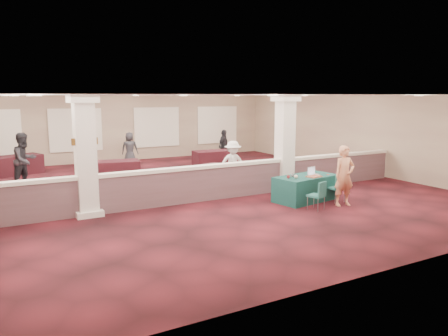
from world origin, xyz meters
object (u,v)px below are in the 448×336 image
far_table_back_left (16,165)px  near_table (306,188)px  conf_chair_main (338,186)px  far_table_front_right (261,172)px  attendee_d (130,149)px  far_table_front_center (204,177)px  conf_chair_side (319,193)px  far_table_back_center (116,170)px  attendee_b (233,164)px  far_table_back_right (214,159)px  woman (344,176)px  attendee_a (25,160)px  attendee_c (224,146)px

far_table_back_left → near_table: bearing=-51.4°
conf_chair_main → far_table_front_right: conf_chair_main is taller
attendee_d → far_table_front_center: bearing=122.8°
far_table_back_left → conf_chair_side: bearing=-56.0°
far_table_back_center → attendee_b: attendee_b is taller
far_table_front_center → attendee_b: bearing=-16.8°
far_table_front_right → conf_chair_main: bearing=-87.9°
far_table_back_left → attendee_d: bearing=0.7°
far_table_front_center → far_table_back_right: far_table_front_center is taller
conf_chair_side → woman: woman is taller
conf_chair_main → far_table_front_center: 4.70m
conf_chair_side → woman: size_ratio=0.47×
far_table_back_right → attendee_a: size_ratio=0.94×
conf_chair_main → far_table_back_left: 12.84m
woman → far_table_back_left: (-7.99, 10.31, -0.49)m
far_table_back_left → attendee_d: 4.79m
far_table_front_right → attendee_b: size_ratio=1.06×
far_table_back_left → far_table_back_right: 8.26m
conf_chair_side → attendee_d: size_ratio=0.53×
woman → attendee_d: (-3.22, 10.37, -0.12)m
far_table_back_left → attendee_c: 9.06m
conf_chair_main → attendee_c: (0.83, 8.61, 0.29)m
far_table_front_center → attendee_a: size_ratio=0.95×
near_table → attendee_c: size_ratio=1.26×
attendee_c → far_table_back_center: bearing=160.6°
woman → far_table_back_right: 8.08m
conf_chair_side → far_table_front_right: conf_chair_side is taller
far_table_front_right → far_table_back_right: far_table_back_right is taller
attendee_b → attendee_d: (-1.80, 6.35, -0.04)m
far_table_back_left → attendee_a: 3.09m
attendee_a → far_table_back_right: bearing=-31.2°
conf_chair_main → far_table_front_center: (-2.54, 3.95, -0.13)m
conf_chair_side → far_table_back_right: bearing=65.4°
attendee_d → conf_chair_main: bearing=133.7°
conf_chair_main → attendee_c: bearing=88.1°
far_table_front_right → attendee_a: (-7.89, 2.96, 0.62)m
near_table → far_table_front_center: size_ratio=1.09×
far_table_back_left → far_table_back_right: bearing=-15.8°
near_table → conf_chair_main: size_ratio=2.35×
far_table_front_center → far_table_back_right: 4.44m
far_table_back_center → attendee_d: (1.54, 3.15, 0.40)m
far_table_front_right → attendee_d: (-3.21, 6.05, 0.42)m
near_table → attendee_d: attendee_d is taller
conf_chair_side → attendee_b: (-0.41, 4.07, 0.32)m
near_table → conf_chair_side: 1.16m
far_table_back_left → far_table_back_center: size_ratio=1.07×
attendee_c → near_table: bearing=-137.5°
far_table_front_center → woman: bearing=-60.9°
far_table_back_left → far_table_back_right: far_table_back_left is taller
far_table_back_center → far_table_back_right: (4.71, 0.85, 0.01)m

